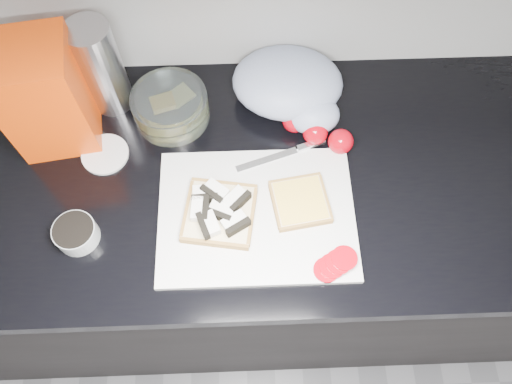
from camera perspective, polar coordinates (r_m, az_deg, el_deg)
base_cabinet at (r=1.51m, az=-5.34°, el=-6.47°), size 3.50×0.60×0.86m
countertop at (r=1.10m, az=-7.30°, el=1.65°), size 3.50×0.64×0.04m
cutting_board at (r=1.02m, az=0.06°, el=-2.61°), size 0.40×0.30×0.01m
bread_left at (r=1.01m, az=-4.25°, el=-2.24°), size 0.16×0.16×0.05m
bread_right at (r=1.02m, az=5.07°, el=-1.13°), size 0.13×0.13×0.02m
tomato_slices at (r=0.98m, az=9.05°, el=-8.14°), size 0.10×0.08×0.02m
knife at (r=1.09m, az=4.19°, el=4.71°), size 0.20×0.08×0.01m
seed_tub at (r=1.05m, az=-19.91°, el=-4.42°), size 0.08×0.08×0.04m
tub_lid at (r=1.14m, az=-16.86°, el=4.15°), size 0.11×0.11×0.01m
glass_bowl at (r=1.14m, az=-9.73°, el=9.56°), size 0.17×0.17×0.07m
bread_bag at (r=1.11m, az=-23.01°, el=10.09°), size 0.18×0.17×0.25m
steel_canister at (r=1.14m, az=-17.31°, el=13.40°), size 0.09×0.09×0.22m
grocery_bag at (r=1.14m, az=4.02°, el=11.88°), size 0.27×0.24×0.11m
whole_tomatoes at (r=1.10m, az=6.95°, el=6.89°), size 0.15×0.11×0.06m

